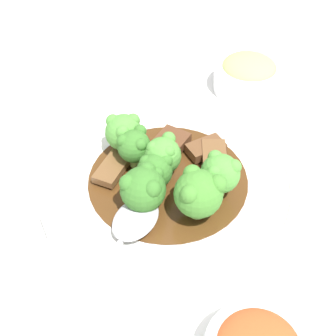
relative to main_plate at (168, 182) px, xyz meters
The scene contains 16 objects.
ground_plane 0.01m from the main_plate, ahead, with size 4.00×4.00×0.00m, color white.
main_plate is the anchor object (origin of this frame).
beef_strip_0 0.06m from the main_plate, 63.66° to the left, with size 0.07×0.07×0.01m.
beef_strip_1 0.07m from the main_plate, 141.41° to the right, with size 0.05×0.06×0.01m.
beef_strip_2 0.07m from the main_plate, 93.98° to the left, with size 0.04×0.05×0.01m.
beef_strip_3 0.06m from the main_plate, 133.98° to the left, with size 0.05×0.05×0.01m.
broccoli_floret_0 0.06m from the main_plate, 160.01° to the right, with size 0.04×0.04×0.05m.
broccoli_floret_1 0.08m from the main_plate, 13.11° to the right, with size 0.05×0.05×0.06m.
broccoli_floret_2 0.04m from the main_plate, 80.93° to the right, with size 0.04×0.04×0.05m.
broccoli_floret_3 0.04m from the main_plate, 156.11° to the left, with size 0.04×0.04×0.05m.
broccoli_floret_4 0.08m from the main_plate, 22.41° to the left, with size 0.05×0.05×0.06m.
broccoli_floret_5 0.08m from the main_plate, behind, with size 0.05×0.05×0.05m.
broccoli_floret_6 0.06m from the main_plate, 74.19° to the right, with size 0.05×0.05×0.05m.
serving_spoon 0.10m from the main_plate, 69.61° to the right, with size 0.11×0.24×0.01m.
side_bowl_appetizer 0.24m from the main_plate, 106.93° to the left, with size 0.10×0.10×0.05m.
paper_napkin 0.25m from the main_plate, 169.94° to the right, with size 0.15×0.12×0.01m.
Camera 1 is at (0.29, -0.26, 0.43)m, focal length 50.00 mm.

